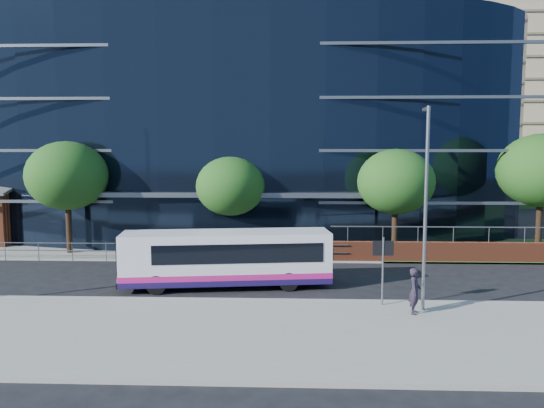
{
  "coord_description": "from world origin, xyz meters",
  "views": [
    {
      "loc": [
        0.8,
        -22.91,
        6.53
      ],
      "look_at": [
        -0.39,
        8.0,
        3.28
      ],
      "focal_mm": 35.0,
      "sensor_mm": 36.0,
      "label": 1
    }
  ],
  "objects_px": {
    "tree_far_c": "(396,182)",
    "streetlight_east": "(426,202)",
    "tree_far_a": "(67,176)",
    "tree_dist_e": "(491,166)",
    "pedestrian": "(415,291)",
    "street_sign": "(383,257)",
    "tree_far_b": "(231,186)",
    "tree_far_d": "(542,171)",
    "city_bus": "(228,258)"
  },
  "relations": [
    {
      "from": "street_sign",
      "to": "streetlight_east",
      "type": "height_order",
      "value": "streetlight_east"
    },
    {
      "from": "street_sign",
      "to": "pedestrian",
      "type": "distance_m",
      "value": 1.89
    },
    {
      "from": "tree_far_b",
      "to": "pedestrian",
      "type": "relative_size",
      "value": 3.37
    },
    {
      "from": "street_sign",
      "to": "streetlight_east",
      "type": "bearing_deg",
      "value": -21.36
    },
    {
      "from": "tree_far_c",
      "to": "tree_dist_e",
      "type": "distance_m",
      "value": 35.36
    },
    {
      "from": "tree_far_a",
      "to": "tree_far_d",
      "type": "relative_size",
      "value": 0.94
    },
    {
      "from": "tree_far_d",
      "to": "pedestrian",
      "type": "height_order",
      "value": "tree_far_d"
    },
    {
      "from": "tree_far_b",
      "to": "streetlight_east",
      "type": "bearing_deg",
      "value": -52.37
    },
    {
      "from": "street_sign",
      "to": "tree_far_c",
      "type": "xyz_separation_m",
      "value": [
        2.5,
        10.59,
        2.39
      ]
    },
    {
      "from": "tree_far_b",
      "to": "tree_dist_e",
      "type": "xyz_separation_m",
      "value": [
        27.0,
        30.5,
        0.33
      ]
    },
    {
      "from": "street_sign",
      "to": "pedestrian",
      "type": "height_order",
      "value": "street_sign"
    },
    {
      "from": "tree_dist_e",
      "to": "streetlight_east",
      "type": "distance_m",
      "value": 45.85
    },
    {
      "from": "tree_dist_e",
      "to": "tree_far_a",
      "type": "bearing_deg",
      "value": -140.04
    },
    {
      "from": "tree_far_c",
      "to": "tree_dist_e",
      "type": "bearing_deg",
      "value": 61.26
    },
    {
      "from": "tree_far_c",
      "to": "tree_far_d",
      "type": "distance_m",
      "value": 9.08
    },
    {
      "from": "tree_dist_e",
      "to": "city_bus",
      "type": "xyz_separation_m",
      "value": [
        -26.19,
        -38.5,
        -3.14
      ]
    },
    {
      "from": "tree_far_a",
      "to": "pedestrian",
      "type": "distance_m",
      "value": 22.27
    },
    {
      "from": "tree_far_b",
      "to": "tree_far_c",
      "type": "bearing_deg",
      "value": -2.86
    },
    {
      "from": "tree_far_b",
      "to": "streetlight_east",
      "type": "xyz_separation_m",
      "value": [
        9.0,
        -11.67,
        0.23
      ]
    },
    {
      "from": "tree_far_b",
      "to": "pedestrian",
      "type": "height_order",
      "value": "tree_far_b"
    },
    {
      "from": "tree_far_a",
      "to": "tree_dist_e",
      "type": "xyz_separation_m",
      "value": [
        37.0,
        31.0,
        -0.33
      ]
    },
    {
      "from": "tree_far_a",
      "to": "streetlight_east",
      "type": "height_order",
      "value": "streetlight_east"
    },
    {
      "from": "tree_far_c",
      "to": "streetlight_east",
      "type": "xyz_separation_m",
      "value": [
        -1.0,
        -11.17,
        -0.1
      ]
    },
    {
      "from": "tree_far_c",
      "to": "pedestrian",
      "type": "xyz_separation_m",
      "value": [
        -1.45,
        -11.71,
        -3.49
      ]
    },
    {
      "from": "tree_far_d",
      "to": "pedestrian",
      "type": "xyz_separation_m",
      "value": [
        -10.45,
        -12.71,
        -4.14
      ]
    },
    {
      "from": "streetlight_east",
      "to": "tree_far_a",
      "type": "bearing_deg",
      "value": 149.54
    },
    {
      "from": "tree_far_a",
      "to": "tree_dist_e",
      "type": "height_order",
      "value": "tree_far_a"
    },
    {
      "from": "tree_dist_e",
      "to": "tree_far_b",
      "type": "bearing_deg",
      "value": -131.52
    },
    {
      "from": "street_sign",
      "to": "tree_far_b",
      "type": "height_order",
      "value": "tree_far_b"
    },
    {
      "from": "tree_far_d",
      "to": "city_bus",
      "type": "relative_size",
      "value": 0.75
    },
    {
      "from": "tree_dist_e",
      "to": "city_bus",
      "type": "relative_size",
      "value": 0.65
    },
    {
      "from": "pedestrian",
      "to": "tree_far_d",
      "type": "bearing_deg",
      "value": -21.6
    },
    {
      "from": "tree_far_c",
      "to": "tree_far_d",
      "type": "bearing_deg",
      "value": 6.34
    },
    {
      "from": "pedestrian",
      "to": "tree_far_b",
      "type": "bearing_deg",
      "value": 52.81
    },
    {
      "from": "tree_far_d",
      "to": "pedestrian",
      "type": "bearing_deg",
      "value": -129.41
    },
    {
      "from": "tree_dist_e",
      "to": "pedestrian",
      "type": "height_order",
      "value": "tree_dist_e"
    },
    {
      "from": "tree_dist_e",
      "to": "streetlight_east",
      "type": "relative_size",
      "value": 0.81
    },
    {
      "from": "tree_far_a",
      "to": "tree_far_c",
      "type": "distance_m",
      "value": 20.0
    },
    {
      "from": "tree_far_d",
      "to": "streetlight_east",
      "type": "height_order",
      "value": "streetlight_east"
    },
    {
      "from": "tree_far_a",
      "to": "streetlight_east",
      "type": "relative_size",
      "value": 0.87
    },
    {
      "from": "tree_far_a",
      "to": "tree_dist_e",
      "type": "bearing_deg",
      "value": 39.96
    },
    {
      "from": "tree_far_b",
      "to": "tree_dist_e",
      "type": "bearing_deg",
      "value": 48.48
    },
    {
      "from": "street_sign",
      "to": "tree_dist_e",
      "type": "height_order",
      "value": "tree_dist_e"
    },
    {
      "from": "street_sign",
      "to": "tree_far_a",
      "type": "relative_size",
      "value": 0.4
    },
    {
      "from": "street_sign",
      "to": "tree_far_a",
      "type": "distance_m",
      "value": 20.63
    },
    {
      "from": "tree_far_d",
      "to": "tree_dist_e",
      "type": "bearing_deg",
      "value": 75.07
    },
    {
      "from": "tree_far_d",
      "to": "tree_far_c",
      "type": "bearing_deg",
      "value": -173.66
    },
    {
      "from": "tree_far_a",
      "to": "tree_far_c",
      "type": "relative_size",
      "value": 1.07
    },
    {
      "from": "tree_far_d",
      "to": "city_bus",
      "type": "bearing_deg",
      "value": -154.95
    },
    {
      "from": "street_sign",
      "to": "tree_far_b",
      "type": "distance_m",
      "value": 13.54
    }
  ]
}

